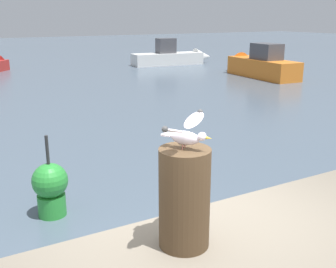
{
  "coord_description": "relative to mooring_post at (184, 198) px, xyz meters",
  "views": [
    {
      "loc": [
        -1.78,
        -2.9,
        3.07
      ],
      "look_at": [
        -0.29,
        -0.25,
        2.19
      ],
      "focal_mm": 43.85,
      "sensor_mm": 36.0,
      "label": 1
    }
  ],
  "objects": [
    {
      "name": "mooring_post",
      "position": [
        0.0,
        0.0,
        0.0
      ],
      "size": [
        0.39,
        0.39,
        0.78
      ],
      "primitive_type": "cylinder",
      "color": "#4C3823",
      "rests_on": "harbor_quay"
    },
    {
      "name": "seagull",
      "position": [
        0.0,
        -0.0,
        0.51
      ],
      "size": [
        0.56,
        0.41,
        0.24
      ],
      "color": "#C66A60",
      "rests_on": "mooring_post"
    },
    {
      "name": "boat_orange",
      "position": [
        13.17,
        14.13,
        -1.16
      ],
      "size": [
        1.64,
        5.4,
        1.83
      ],
      "color": "orange",
      "rests_on": "ground_plane"
    },
    {
      "name": "boat_white",
      "position": [
        12.14,
        20.79,
        -1.26
      ],
      "size": [
        5.55,
        1.63,
        1.83
      ],
      "color": "silver",
      "rests_on": "ground_plane"
    },
    {
      "name": "channel_buoy",
      "position": [
        -0.18,
        3.68,
        -1.27
      ],
      "size": [
        0.56,
        0.56,
        1.33
      ],
      "color": "green",
      "rests_on": "ground_plane"
    }
  ]
}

